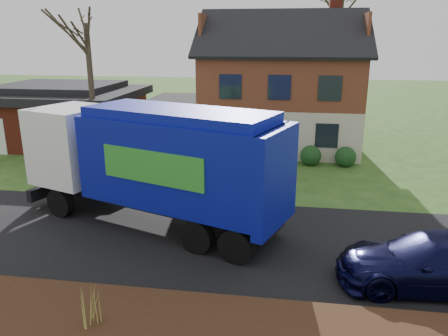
# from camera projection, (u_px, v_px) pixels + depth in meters

# --- Properties ---
(ground) EXTENTS (120.00, 120.00, 0.00)m
(ground) POSITION_uv_depth(u_px,v_px,m) (207.00, 240.00, 14.67)
(ground) COLOR #284D19
(ground) RESTS_ON ground
(road) EXTENTS (80.00, 7.00, 0.02)m
(road) POSITION_uv_depth(u_px,v_px,m) (207.00, 240.00, 14.67)
(road) COLOR black
(road) RESTS_ON ground
(main_house) EXTENTS (12.95, 8.95, 9.26)m
(main_house) POSITION_uv_depth(u_px,v_px,m) (273.00, 80.00, 26.46)
(main_house) COLOR beige
(main_house) RESTS_ON ground
(ranch_house) EXTENTS (9.80, 8.20, 3.70)m
(ranch_house) POSITION_uv_depth(u_px,v_px,m) (61.00, 113.00, 28.17)
(ranch_house) COLOR maroon
(ranch_house) RESTS_ON ground
(garbage_truck) EXTENTS (10.37, 5.96, 4.31)m
(garbage_truck) POSITION_uv_depth(u_px,v_px,m) (155.00, 159.00, 15.18)
(garbage_truck) COLOR black
(garbage_truck) RESTS_ON ground
(silver_sedan) EXTENTS (4.73, 3.15, 1.47)m
(silver_sedan) POSITION_uv_depth(u_px,v_px,m) (99.00, 170.00, 19.83)
(silver_sedan) COLOR #ACAFB4
(silver_sedan) RESTS_ON ground
(navy_wagon) EXTENTS (5.30, 2.39, 1.51)m
(navy_wagon) POSITION_uv_depth(u_px,v_px,m) (436.00, 262.00, 11.74)
(navy_wagon) COLOR black
(navy_wagon) RESTS_ON ground
(tree_front_west) EXTENTS (3.39, 3.39, 10.08)m
(tree_front_west) POSITION_uv_depth(u_px,v_px,m) (84.00, 1.00, 22.39)
(tree_front_west) COLOR #3B3023
(tree_front_west) RESTS_ON ground
(grass_clump_mid) EXTENTS (0.35, 0.29, 0.97)m
(grass_clump_mid) POSITION_uv_depth(u_px,v_px,m) (91.00, 306.00, 9.75)
(grass_clump_mid) COLOR #9E8F45
(grass_clump_mid) RESTS_ON mulch_verge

